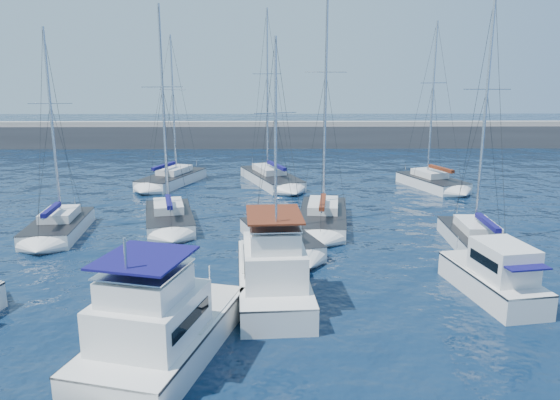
{
  "coord_description": "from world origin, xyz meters",
  "views": [
    {
      "loc": [
        1.43,
        -24.46,
        10.43
      ],
      "look_at": [
        1.85,
        6.65,
        3.0
      ],
      "focal_mm": 35.0,
      "sensor_mm": 36.0,
      "label": 1
    }
  ],
  "objects_px": {
    "sailboat_mid_a": "(59,227)",
    "motor_yacht_stbd_inner": "(273,274)",
    "sailboat_mid_d": "(323,217)",
    "motor_yacht_stbd_outer": "(495,278)",
    "sailboat_back_c": "(432,182)",
    "sailboat_back_b": "(271,178)",
    "sailboat_mid_c": "(279,238)",
    "sailboat_mid_e": "(478,239)",
    "sailboat_mid_b": "(169,218)",
    "sailboat_back_a": "(172,179)",
    "motor_yacht_port_inner": "(160,331)"
  },
  "relations": [
    {
      "from": "motor_yacht_stbd_inner",
      "to": "sailboat_back_c",
      "type": "height_order",
      "value": "sailboat_back_c"
    },
    {
      "from": "sailboat_mid_c",
      "to": "sailboat_mid_e",
      "type": "distance_m",
      "value": 11.95
    },
    {
      "from": "sailboat_mid_b",
      "to": "sailboat_mid_e",
      "type": "height_order",
      "value": "sailboat_mid_e"
    },
    {
      "from": "sailboat_mid_c",
      "to": "sailboat_back_a",
      "type": "bearing_deg",
      "value": 99.17
    },
    {
      "from": "sailboat_mid_e",
      "to": "motor_yacht_stbd_outer",
      "type": "bearing_deg",
      "value": -102.57
    },
    {
      "from": "motor_yacht_stbd_outer",
      "to": "sailboat_back_b",
      "type": "xyz_separation_m",
      "value": [
        -10.57,
        26.7,
        -0.42
      ]
    },
    {
      "from": "motor_yacht_port_inner",
      "to": "sailboat_mid_b",
      "type": "bearing_deg",
      "value": 114.56
    },
    {
      "from": "sailboat_mid_c",
      "to": "sailboat_back_a",
      "type": "xyz_separation_m",
      "value": [
        -9.82,
        18.6,
        0.0
      ]
    },
    {
      "from": "motor_yacht_port_inner",
      "to": "sailboat_mid_a",
      "type": "xyz_separation_m",
      "value": [
        -9.77,
        15.91,
        -0.62
      ]
    },
    {
      "from": "motor_yacht_stbd_outer",
      "to": "sailboat_back_b",
      "type": "relative_size",
      "value": 0.4
    },
    {
      "from": "sailboat_mid_d",
      "to": "sailboat_back_c",
      "type": "xyz_separation_m",
      "value": [
        10.99,
        12.02,
        -0.0
      ]
    },
    {
      "from": "sailboat_mid_a",
      "to": "sailboat_mid_c",
      "type": "height_order",
      "value": "sailboat_mid_a"
    },
    {
      "from": "sailboat_mid_b",
      "to": "sailboat_mid_d",
      "type": "xyz_separation_m",
      "value": [
        10.61,
        0.02,
        0.0
      ]
    },
    {
      "from": "sailboat_back_b",
      "to": "sailboat_mid_b",
      "type": "bearing_deg",
      "value": -135.64
    },
    {
      "from": "sailboat_back_b",
      "to": "sailboat_back_c",
      "type": "distance_m",
      "value": 14.79
    },
    {
      "from": "sailboat_mid_a",
      "to": "motor_yacht_stbd_inner",
      "type": "bearing_deg",
      "value": -41.26
    },
    {
      "from": "motor_yacht_stbd_inner",
      "to": "sailboat_mid_a",
      "type": "xyz_separation_m",
      "value": [
        -13.92,
        10.22,
        -0.62
      ]
    },
    {
      "from": "motor_yacht_stbd_inner",
      "to": "sailboat_mid_c",
      "type": "distance_m",
      "value": 7.65
    },
    {
      "from": "sailboat_mid_e",
      "to": "sailboat_back_b",
      "type": "relative_size",
      "value": 0.92
    },
    {
      "from": "sailboat_mid_d",
      "to": "motor_yacht_stbd_outer",
      "type": "bearing_deg",
      "value": -54.14
    },
    {
      "from": "motor_yacht_port_inner",
      "to": "sailboat_back_a",
      "type": "distance_m",
      "value": 32.34
    },
    {
      "from": "sailboat_back_b",
      "to": "sailboat_back_c",
      "type": "relative_size",
      "value": 1.09
    },
    {
      "from": "sailboat_back_a",
      "to": "motor_yacht_stbd_outer",
      "type": "bearing_deg",
      "value": -33.31
    },
    {
      "from": "motor_yacht_port_inner",
      "to": "sailboat_mid_a",
      "type": "bearing_deg",
      "value": 136.65
    },
    {
      "from": "motor_yacht_stbd_inner",
      "to": "sailboat_back_c",
      "type": "bearing_deg",
      "value": 55.53
    },
    {
      "from": "sailboat_mid_d",
      "to": "sailboat_back_a",
      "type": "bearing_deg",
      "value": 139.69
    },
    {
      "from": "motor_yacht_stbd_outer",
      "to": "sailboat_back_c",
      "type": "xyz_separation_m",
      "value": [
        4.06,
        24.56,
        -0.41
      ]
    },
    {
      "from": "motor_yacht_port_inner",
      "to": "sailboat_mid_d",
      "type": "bearing_deg",
      "value": 82.15
    },
    {
      "from": "sailboat_mid_d",
      "to": "sailboat_mid_e",
      "type": "distance_m",
      "value": 10.3
    },
    {
      "from": "sailboat_mid_a",
      "to": "sailboat_mid_d",
      "type": "height_order",
      "value": "sailboat_mid_d"
    },
    {
      "from": "motor_yacht_port_inner",
      "to": "sailboat_mid_b",
      "type": "relative_size",
      "value": 0.6
    },
    {
      "from": "motor_yacht_stbd_inner",
      "to": "sailboat_mid_e",
      "type": "height_order",
      "value": "sailboat_mid_e"
    },
    {
      "from": "sailboat_back_c",
      "to": "sailboat_back_b",
      "type": "bearing_deg",
      "value": 151.86
    },
    {
      "from": "sailboat_mid_b",
      "to": "sailboat_mid_d",
      "type": "bearing_deg",
      "value": -12.77
    },
    {
      "from": "sailboat_mid_a",
      "to": "sailboat_back_a",
      "type": "height_order",
      "value": "sailboat_back_a"
    },
    {
      "from": "sailboat_mid_a",
      "to": "motor_yacht_stbd_outer",
      "type": "bearing_deg",
      "value": -28.26
    },
    {
      "from": "sailboat_mid_c",
      "to": "sailboat_back_b",
      "type": "xyz_separation_m",
      "value": [
        -0.58,
        18.85,
        0.01
      ]
    },
    {
      "from": "sailboat_mid_e",
      "to": "sailboat_mid_c",
      "type": "bearing_deg",
      "value": 179.69
    },
    {
      "from": "sailboat_mid_b",
      "to": "sailboat_mid_c",
      "type": "bearing_deg",
      "value": -44.55
    },
    {
      "from": "sailboat_mid_c",
      "to": "motor_yacht_stbd_inner",
      "type": "bearing_deg",
      "value": -111.69
    },
    {
      "from": "sailboat_back_a",
      "to": "sailboat_mid_b",
      "type": "bearing_deg",
      "value": -60.9
    },
    {
      "from": "sailboat_mid_a",
      "to": "sailboat_mid_c",
      "type": "distance_m",
      "value": 14.56
    },
    {
      "from": "motor_yacht_stbd_outer",
      "to": "sailboat_mid_a",
      "type": "relative_size",
      "value": 0.49
    },
    {
      "from": "motor_yacht_stbd_outer",
      "to": "sailboat_back_a",
      "type": "height_order",
      "value": "sailboat_back_a"
    },
    {
      "from": "motor_yacht_port_inner",
      "to": "sailboat_back_b",
      "type": "relative_size",
      "value": 0.55
    },
    {
      "from": "sailboat_mid_c",
      "to": "sailboat_mid_b",
      "type": "bearing_deg",
      "value": 129.66
    },
    {
      "from": "motor_yacht_stbd_outer",
      "to": "sailboat_mid_a",
      "type": "bearing_deg",
      "value": 147.12
    },
    {
      "from": "motor_yacht_stbd_inner",
      "to": "sailboat_back_a",
      "type": "relative_size",
      "value": 0.68
    },
    {
      "from": "sailboat_back_b",
      "to": "sailboat_mid_c",
      "type": "bearing_deg",
      "value": -107.71
    },
    {
      "from": "motor_yacht_stbd_inner",
      "to": "sailboat_mid_b",
      "type": "distance_m",
      "value": 14.21
    }
  ]
}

